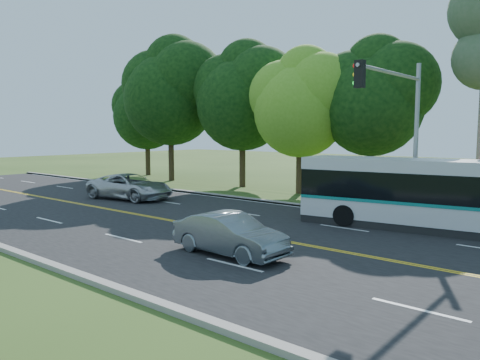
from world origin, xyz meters
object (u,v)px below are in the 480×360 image
Objects in this scene: suv at (130,186)px; transit_bus at (438,196)px; sedan at (230,234)px; traffic_signal at (401,115)px.

transit_bus is at bearing -89.98° from suv.
suv reaches higher than sedan.
transit_bus is 16.99m from suv.
transit_bus reaches higher than suv.
sedan is at bearing -124.03° from transit_bus.
sedan is (-2.36, -8.10, -3.98)m from traffic_signal.
sedan is at bearing -122.13° from suv.
transit_bus is 2.09× the size of suv.
transit_bus reaches higher than sedan.
traffic_signal is 1.31× the size of suv.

